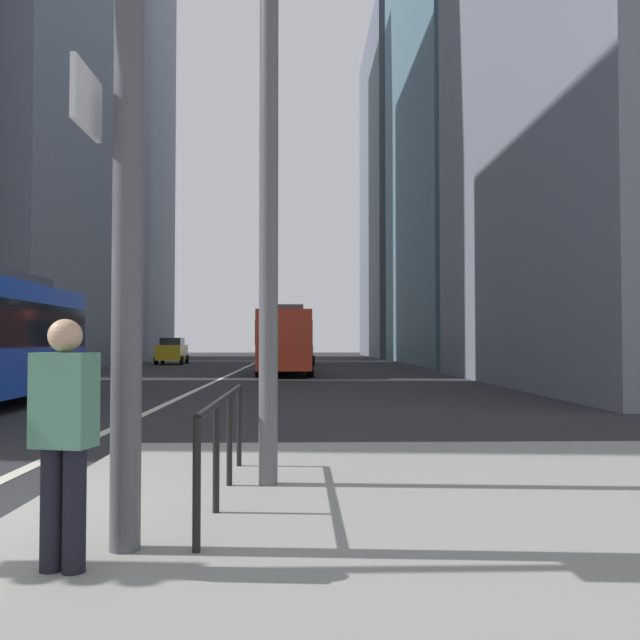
% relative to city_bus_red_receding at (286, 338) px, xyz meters
% --- Properties ---
extents(ground_plane, '(160.00, 160.00, 0.00)m').
position_rel_city_bus_red_receding_xyz_m(ground_plane, '(-2.78, -9.39, -1.84)').
color(ground_plane, '#28282B').
extents(median_island, '(9.00, 10.00, 0.15)m').
position_rel_city_bus_red_receding_xyz_m(median_island, '(2.72, -30.39, -1.76)').
color(median_island, gray).
rests_on(median_island, ground).
extents(lane_centre_line, '(0.20, 80.00, 0.01)m').
position_rel_city_bus_red_receding_xyz_m(lane_centre_line, '(-2.78, 0.61, -1.83)').
color(lane_centre_line, beige).
rests_on(lane_centre_line, ground).
extents(office_tower_left_mid, '(13.21, 25.72, 40.47)m').
position_rel_city_bus_red_receding_xyz_m(office_tower_left_mid, '(-18.78, 10.37, 18.40)').
color(office_tower_left_mid, slate).
rests_on(office_tower_left_mid, ground).
extents(office_tower_left_far, '(10.21, 17.33, 51.50)m').
position_rel_city_bus_red_receding_xyz_m(office_tower_left_far, '(-18.78, 34.57, 23.92)').
color(office_tower_left_far, slate).
rests_on(office_tower_left_far, ground).
extents(office_tower_right_mid, '(10.91, 23.68, 48.26)m').
position_rel_city_bus_red_receding_xyz_m(office_tower_right_mid, '(14.22, 16.59, 22.29)').
color(office_tower_right_mid, slate).
rests_on(office_tower_right_mid, ground).
extents(office_tower_right_far, '(11.51, 22.45, 37.12)m').
position_rel_city_bus_red_receding_xyz_m(office_tower_right_far, '(14.22, 42.02, 16.72)').
color(office_tower_right_far, slate).
rests_on(office_tower_right_far, ground).
extents(city_bus_red_receding, '(2.73, 11.18, 3.40)m').
position_rel_city_bus_red_receding_xyz_m(city_bus_red_receding, '(0.00, 0.00, 0.00)').
color(city_bus_red_receding, red).
rests_on(city_bus_red_receding, ground).
extents(car_oncoming_mid, '(2.15, 4.24, 1.94)m').
position_rel_city_bus_red_receding_xyz_m(car_oncoming_mid, '(-8.71, 15.19, -0.85)').
color(car_oncoming_mid, gold).
rests_on(car_oncoming_mid, ground).
extents(car_receding_near, '(2.21, 4.67, 1.94)m').
position_rel_city_bus_red_receding_xyz_m(car_receding_near, '(-0.13, 13.20, -0.84)').
color(car_receding_near, silver).
rests_on(car_receding_near, ground).
extents(car_receding_far, '(2.05, 4.10, 1.94)m').
position_rel_city_bus_red_receding_xyz_m(car_receding_far, '(0.75, 14.32, -0.85)').
color(car_receding_far, '#B2A899').
rests_on(car_receding_far, ground).
extents(street_lamp_post, '(5.50, 0.32, 8.00)m').
position_rel_city_bus_red_receding_xyz_m(street_lamp_post, '(0.42, -28.38, 3.45)').
color(street_lamp_post, '#56565B').
rests_on(street_lamp_post, median_island).
extents(pedestrian_railing, '(0.06, 3.45, 0.98)m').
position_rel_city_bus_red_receding_xyz_m(pedestrian_railing, '(0.02, -28.99, -0.99)').
color(pedestrian_railing, black).
rests_on(pedestrian_railing, median_island).
extents(pedestrian_waiting, '(0.42, 0.32, 1.64)m').
position_rel_city_bus_red_receding_xyz_m(pedestrian_waiting, '(-0.79, -31.07, -0.78)').
color(pedestrian_waiting, black).
rests_on(pedestrian_waiting, median_island).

